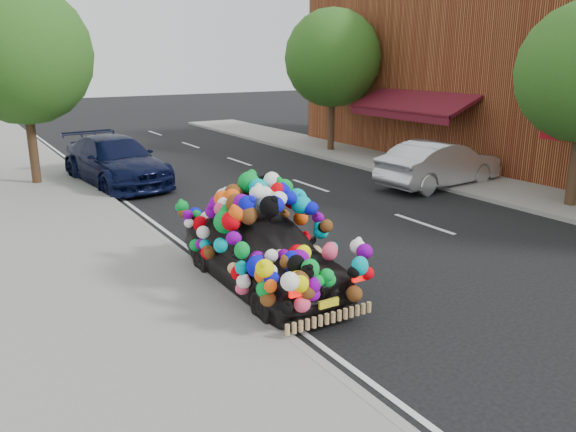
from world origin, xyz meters
name	(u,v)px	position (x,y,z in m)	size (l,w,h in m)	color
ground	(300,249)	(0.00, 0.00, 0.00)	(100.00, 100.00, 0.00)	black
sidewalk	(93,289)	(-4.30, 0.00, 0.06)	(4.00, 60.00, 0.12)	gray
kerb	(197,267)	(-2.35, 0.00, 0.07)	(0.15, 60.00, 0.13)	gray
footpath_far	(460,179)	(8.20, 3.00, 0.06)	(3.00, 40.00, 0.12)	gray
lane_markings	(424,224)	(3.60, 0.00, 0.01)	(6.00, 50.00, 0.01)	silver
shopfront_row	(569,70)	(13.48, 3.00, 3.50)	(9.61, 22.00, 7.00)	maroon
tree_near_sidewalk	(21,54)	(-3.80, 9.50, 4.02)	(4.20, 4.20, 6.13)	#332114
tree_far_b	(332,58)	(8.00, 10.00, 3.89)	(4.00, 4.00, 5.90)	#332114
plush_art_car	(262,232)	(-1.66, -1.33, 1.03)	(2.03, 4.24, 2.02)	black
navy_sedan	(116,161)	(-1.55, 8.50, 0.75)	(2.11, 5.19, 1.51)	black
silver_hatchback	(440,164)	(7.00, 2.80, 0.72)	(1.52, 4.36, 1.44)	#AFB2B6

